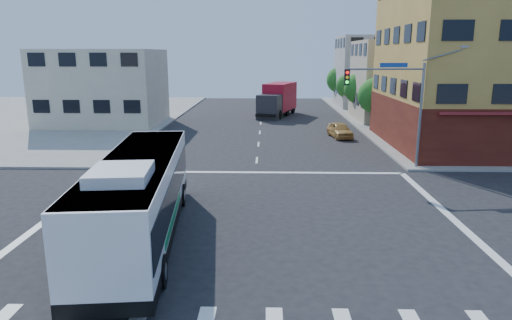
{
  "coord_description": "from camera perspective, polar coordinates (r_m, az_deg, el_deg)",
  "views": [
    {
      "loc": [
        0.77,
        -19.27,
        7.57
      ],
      "look_at": [
        0.14,
        5.12,
        1.86
      ],
      "focal_mm": 32.0,
      "sensor_mm": 36.0,
      "label": 1
    }
  ],
  "objects": [
    {
      "name": "corner_building_ne",
      "position": [
        42.39,
        28.83,
        9.3
      ],
      "size": [
        18.1,
        15.44,
        14.0
      ],
      "color": "#BF9644",
      "rests_on": "ground"
    },
    {
      "name": "street_tree_c",
      "position": [
        64.3,
        11.59,
        9.25
      ],
      "size": [
        3.4,
        3.4,
        5.29
      ],
      "color": "#392814",
      "rests_on": "ground"
    },
    {
      "name": "building_east_near",
      "position": [
        55.75,
        18.63,
        9.35
      ],
      "size": [
        12.06,
        10.06,
        9.0
      ],
      "color": "tan",
      "rests_on": "ground"
    },
    {
      "name": "box_truck",
      "position": [
        56.8,
        2.7,
        7.46
      ],
      "size": [
        5.21,
        9.21,
        3.99
      ],
      "rotation": [
        0.0,
        0.0,
        -0.32
      ],
      "color": "#26262B",
      "rests_on": "ground"
    },
    {
      "name": "street_tree_b",
      "position": [
        56.44,
        13.0,
        8.96
      ],
      "size": [
        3.8,
        3.8,
        5.79
      ],
      "color": "#392814",
      "rests_on": "ground"
    },
    {
      "name": "building_east_far",
      "position": [
        69.22,
        15.28,
        10.6
      ],
      "size": [
        12.06,
        10.06,
        10.0
      ],
      "color": "#AAAAA4",
      "rests_on": "ground"
    },
    {
      "name": "parked_car",
      "position": [
        42.81,
        10.45,
        3.7
      ],
      "size": [
        2.2,
        4.24,
        1.38
      ],
      "primitive_type": "imported",
      "rotation": [
        0.0,
        0.0,
        0.14
      ],
      "color": "#C39346",
      "rests_on": "ground"
    },
    {
      "name": "street_tree_a",
      "position": [
        48.65,
        14.84,
        8.05
      ],
      "size": [
        3.6,
        3.6,
        5.53
      ],
      "color": "#392814",
      "rests_on": "ground"
    },
    {
      "name": "signal_mast_ne",
      "position": [
        31.13,
        17.11,
        7.83
      ],
      "size": [
        7.91,
        1.13,
        8.07
      ],
      "color": "slate",
      "rests_on": "ground"
    },
    {
      "name": "transit_bus",
      "position": [
        19.32,
        -14.31,
        -4.35
      ],
      "size": [
        4.13,
        13.29,
        3.87
      ],
      "rotation": [
        0.0,
        0.0,
        0.1
      ],
      "color": "black",
      "rests_on": "ground"
    },
    {
      "name": "street_tree_d",
      "position": [
        72.15,
        10.5,
        10.03
      ],
      "size": [
        4.0,
        4.0,
        6.03
      ],
      "color": "#392814",
      "rests_on": "ground"
    },
    {
      "name": "building_west",
      "position": [
        52.49,
        -18.56,
        8.61
      ],
      "size": [
        12.06,
        10.06,
        8.0
      ],
      "color": "beige",
      "rests_on": "ground"
    },
    {
      "name": "ground",
      "position": [
        20.72,
        -0.77,
        -8.26
      ],
      "size": [
        120.0,
        120.0,
        0.0
      ],
      "primitive_type": "plane",
      "color": "black",
      "rests_on": "ground"
    }
  ]
}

